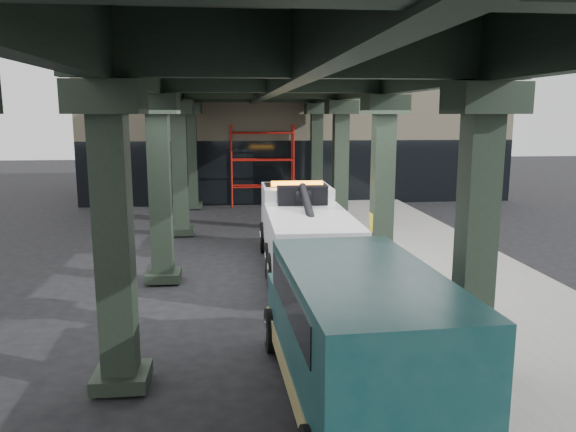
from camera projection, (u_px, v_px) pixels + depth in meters
ground at (297, 302)px, 13.63m from camera, size 90.00×90.00×0.00m
sidewalk at (445, 271)px, 16.02m from camera, size 5.00×40.00×0.15m
lane_stripe at (348, 276)px, 15.75m from camera, size 0.12×38.00×0.01m
viaduct at (273, 76)px, 14.57m from camera, size 7.40×32.00×6.40m
building at (291, 123)px, 32.69m from camera, size 22.00×10.00×8.00m
scaffolding at (262, 163)px, 27.58m from camera, size 3.08×0.88×4.00m
tow_truck at (303, 228)px, 16.37m from camera, size 2.39×7.74×2.53m
towed_van at (356, 333)px, 8.47m from camera, size 2.50×5.76×2.30m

